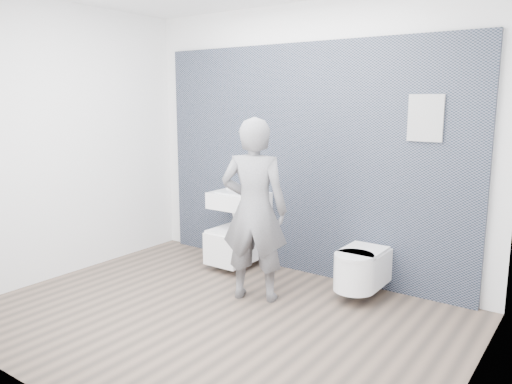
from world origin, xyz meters
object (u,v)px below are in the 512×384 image
Objects in this scene: toilet_square at (235,243)px; toilet_rounded at (360,269)px; washbasin at (239,200)px; visitor at (254,210)px.

toilet_square reaches higher than toilet_rounded.
visitor is (0.69, -0.67, 0.10)m from washbasin.
toilet_rounded is (1.49, -0.10, -0.46)m from washbasin.
washbasin is at bearing 176.08° from toilet_rounded.
washbasin reaches higher than toilet_rounded.
toilet_square is at bearing -62.39° from visitor.
toilet_rounded is (1.49, -0.03, 0.01)m from toilet_square.
washbasin is 0.48m from toilet_square.
toilet_square is at bearing 178.87° from toilet_rounded.
toilet_square is 1.23× the size of toilet_rounded.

